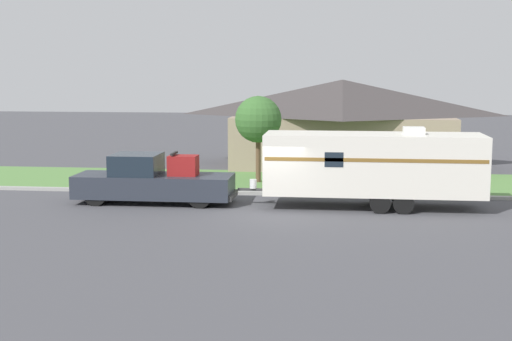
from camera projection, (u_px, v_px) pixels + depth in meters
name	position (u px, v px, depth m)	size (l,w,h in m)	color
ground_plane	(271.00, 212.00, 27.04)	(120.00, 120.00, 0.00)	#47474C
curb_strip	(279.00, 194.00, 30.71)	(80.00, 0.30, 0.14)	#999993
lawn_strip	(285.00, 182.00, 34.31)	(80.00, 7.00, 0.03)	#568442
house_across_street	(342.00, 121.00, 39.76)	(12.84, 7.12, 4.81)	gray
pickup_truck	(152.00, 181.00, 28.83)	(6.49, 2.05, 2.08)	black
travel_trailer	(373.00, 164.00, 27.71)	(9.53, 2.50, 3.19)	black
mailbox	(271.00, 168.00, 31.44)	(0.48, 0.20, 1.38)	brown
tree_in_yard	(258.00, 120.00, 33.73)	(2.22, 2.22, 4.14)	brown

